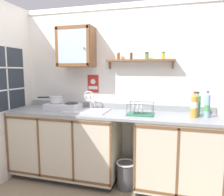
% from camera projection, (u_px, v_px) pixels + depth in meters
% --- Properties ---
extents(floor, '(5.74, 5.74, 0.00)m').
position_uv_depth(floor, '(101.00, 195.00, 2.58)').
color(floor, gray).
rests_on(floor, ground).
extents(back_wall, '(3.34, 0.07, 2.43)m').
position_uv_depth(back_wall, '(115.00, 91.00, 3.06)').
color(back_wall, silver).
rests_on(back_wall, ground).
extents(lower_cabinet_run, '(1.49, 0.63, 0.93)m').
position_uv_depth(lower_cabinet_run, '(67.00, 144.00, 3.00)').
color(lower_cabinet_run, black).
rests_on(lower_cabinet_run, ground).
extents(lower_cabinet_run_right, '(0.97, 0.63, 0.93)m').
position_uv_depth(lower_cabinet_run_right, '(176.00, 155.00, 2.61)').
color(lower_cabinet_run_right, black).
rests_on(lower_cabinet_run_right, ground).
extents(countertop, '(2.70, 0.65, 0.03)m').
position_uv_depth(countertop, '(108.00, 114.00, 2.77)').
color(countertop, gray).
rests_on(countertop, lower_cabinet_run).
extents(backsplash, '(2.70, 0.02, 0.08)m').
position_uv_depth(backsplash, '(114.00, 106.00, 3.05)').
color(backsplash, gray).
rests_on(backsplash, countertop).
extents(sink, '(0.57, 0.47, 0.37)m').
position_uv_depth(sink, '(87.00, 113.00, 2.89)').
color(sink, silver).
rests_on(sink, countertop).
extents(hot_plate_stove, '(0.47, 0.30, 0.09)m').
position_uv_depth(hot_plate_stove, '(63.00, 106.00, 2.98)').
color(hot_plate_stove, silver).
rests_on(hot_plate_stove, countertop).
extents(saucepan, '(0.35, 0.21, 0.10)m').
position_uv_depth(saucepan, '(56.00, 99.00, 3.02)').
color(saucepan, silver).
rests_on(saucepan, hot_plate_stove).
extents(bottle_soda_green_0, '(0.08, 0.08, 0.29)m').
position_uv_depth(bottle_soda_green_0, '(197.00, 104.00, 2.58)').
color(bottle_soda_green_0, '#4CB266').
rests_on(bottle_soda_green_0, countertop).
extents(bottle_water_blue_1, '(0.06, 0.06, 0.31)m').
position_uv_depth(bottle_water_blue_1, '(207.00, 106.00, 2.47)').
color(bottle_water_blue_1, '#8CB7E0').
rests_on(bottle_water_blue_1, countertop).
extents(bottle_juice_amber_2, '(0.08, 0.08, 0.31)m').
position_uv_depth(bottle_juice_amber_2, '(194.00, 105.00, 2.47)').
color(bottle_juice_amber_2, gold).
rests_on(bottle_juice_amber_2, countertop).
extents(dish_rack, '(0.33, 0.26, 0.17)m').
position_uv_depth(dish_rack, '(140.00, 111.00, 2.64)').
color(dish_rack, '#26664C').
rests_on(dish_rack, countertop).
extents(wall_cabinet, '(0.51, 0.30, 0.55)m').
position_uv_depth(wall_cabinet, '(76.00, 47.00, 2.96)').
color(wall_cabinet, brown).
extents(spice_shelf, '(0.92, 0.14, 0.23)m').
position_uv_depth(spice_shelf, '(140.00, 60.00, 2.82)').
color(spice_shelf, brown).
extents(warning_sign, '(0.17, 0.01, 0.26)m').
position_uv_depth(warning_sign, '(93.00, 84.00, 3.10)').
color(warning_sign, '#B2261E').
extents(window, '(0.03, 0.72, 0.90)m').
position_uv_depth(window, '(6.00, 79.00, 2.85)').
color(window, '#262D38').
extents(trash_bin, '(0.25, 0.25, 0.35)m').
position_uv_depth(trash_bin, '(126.00, 174.00, 2.72)').
color(trash_bin, '#4C4C51').
rests_on(trash_bin, ground).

